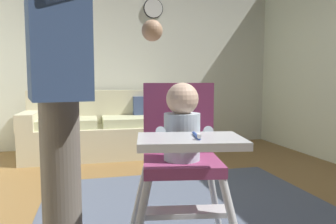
{
  "coord_description": "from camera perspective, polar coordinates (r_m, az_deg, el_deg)",
  "views": [
    {
      "loc": [
        -0.64,
        -2.0,
        0.96
      ],
      "look_at": [
        -0.24,
        -0.34,
        0.8
      ],
      "focal_mm": 33.03,
      "sensor_mm": 36.0,
      "label": 1
    }
  ],
  "objects": [
    {
      "name": "wall_far",
      "position": [
        4.78,
        -6.1,
        9.02
      ],
      "size": [
        5.12,
        0.06,
        2.54
      ],
      "primitive_type": "cube",
      "color": "silver",
      "rests_on": "ground"
    },
    {
      "name": "couch",
      "position": [
        4.26,
        -12.38,
        -3.26
      ],
      "size": [
        1.9,
        0.86,
        0.86
      ],
      "rotation": [
        0.0,
        0.0,
        -1.57
      ],
      "color": "beige",
      "rests_on": "ground"
    },
    {
      "name": "high_chair",
      "position": [
        1.48,
        2.48,
        -5.73
      ],
      "size": [
        0.69,
        0.79,
        0.97
      ],
      "rotation": [
        0.0,
        0.0,
        -1.74
      ],
      "color": "silver",
      "rests_on": "ground"
    },
    {
      "name": "adult_standing",
      "position": [
        1.28,
        -19.46,
        3.76
      ],
      "size": [
        0.58,
        0.5,
        1.64
      ],
      "rotation": [
        0.0,
        0.0,
        0.22
      ],
      "color": "#6B6258",
      "rests_on": "ground"
    },
    {
      "name": "wall_clock",
      "position": [
        4.91,
        -2.73,
        18.56
      ],
      "size": [
        0.3,
        0.04,
        0.3
      ],
      "color": "white"
    }
  ]
}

